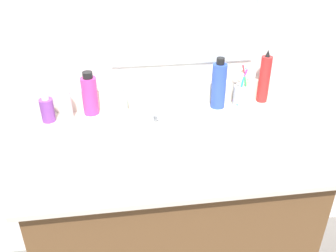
{
  "coord_description": "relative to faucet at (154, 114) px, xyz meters",
  "views": [
    {
      "loc": [
        -0.18,
        -1.14,
        1.59
      ],
      "look_at": [
        -0.01,
        0.0,
        0.91
      ],
      "focal_mm": 40.2,
      "sensor_mm": 36.0,
      "label": 1
    }
  ],
  "objects": [
    {
      "name": "vanity_cabinet",
      "position": [
        0.05,
        -0.17,
        -0.46
      ],
      "size": [
        0.99,
        0.58,
        0.82
      ],
      "primitive_type": "cube",
      "color": "brown",
      "rests_on": "ground_plane"
    },
    {
      "name": "countertop",
      "position": [
        0.05,
        -0.17,
        -0.04
      ],
      "size": [
        1.03,
        0.63,
        0.02
      ],
      "primitive_type": "cube",
      "color": "beige",
      "rests_on": "vanity_cabinet"
    },
    {
      "name": "backsplash",
      "position": [
        0.05,
        0.14,
        0.02
      ],
      "size": [
        1.03,
        0.02,
        0.09
      ],
      "primitive_type": "cube",
      "color": "beige",
      "rests_on": "countertop"
    },
    {
      "name": "back_wall",
      "position": [
        0.05,
        0.2,
        -0.22
      ],
      "size": [
        2.13,
        0.04,
        1.3
      ],
      "primitive_type": "cube",
      "color": "white",
      "rests_on": "ground_plane"
    },
    {
      "name": "sink_basin",
      "position": [
        -0.0,
        -0.19,
        -0.06
      ],
      "size": [
        0.34,
        0.34,
        0.11
      ],
      "color": "white",
      "rests_on": "countertop"
    },
    {
      "name": "faucet",
      "position": [
        0.0,
        0.0,
        0.0
      ],
      "size": [
        0.16,
        0.1,
        0.08
      ],
      "color": "silver",
      "rests_on": "countertop"
    },
    {
      "name": "bottle_spray_red",
      "position": [
        0.49,
        0.11,
        0.08
      ],
      "size": [
        0.05,
        0.05,
        0.23
      ],
      "color": "red",
      "rests_on": "countertop"
    },
    {
      "name": "bottle_cream_purple",
      "position": [
        -0.42,
        0.06,
        0.02
      ],
      "size": [
        0.05,
        0.05,
        0.12
      ],
      "color": "#7A3899",
      "rests_on": "countertop"
    },
    {
      "name": "bottle_lotion_white",
      "position": [
        -0.35,
        0.06,
        0.04
      ],
      "size": [
        0.05,
        0.05,
        0.15
      ],
      "color": "white",
      "rests_on": "countertop"
    },
    {
      "name": "bottle_shampoo_blue",
      "position": [
        0.28,
        0.08,
        0.07
      ],
      "size": [
        0.06,
        0.06,
        0.22
      ],
      "color": "#2D4CB2",
      "rests_on": "countertop"
    },
    {
      "name": "bottle_soap_pink",
      "position": [
        -0.25,
        0.1,
        0.06
      ],
      "size": [
        0.06,
        0.06,
        0.18
      ],
      "color": "#D8338C",
      "rests_on": "countertop"
    },
    {
      "name": "bottle_gel_clear",
      "position": [
        -0.13,
        0.07,
        0.03
      ],
      "size": [
        0.05,
        0.05,
        0.12
      ],
      "color": "silver",
      "rests_on": "countertop"
    },
    {
      "name": "cup_white_ceramic",
      "position": [
        0.39,
        0.08,
        0.02
      ],
      "size": [
        0.08,
        0.07,
        0.19
      ],
      "color": "white",
      "rests_on": "countertop"
    },
    {
      "name": "soap_bar",
      "position": [
        0.21,
        0.04,
        -0.02
      ],
      "size": [
        0.06,
        0.04,
        0.02
      ],
      "primitive_type": "cube",
      "color": "white",
      "rests_on": "countertop"
    }
  ]
}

